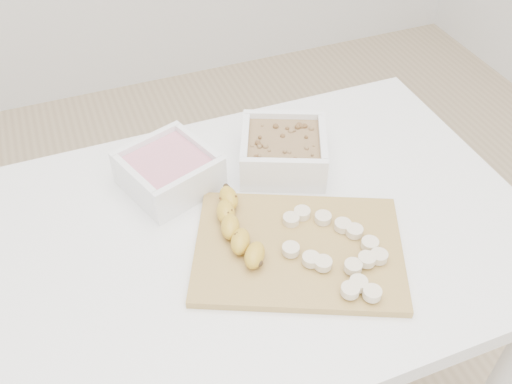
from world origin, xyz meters
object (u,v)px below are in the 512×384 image
object	(u,v)px
cutting_board	(298,249)
banana	(238,228)
bowl_yogurt	(169,170)
table	(262,260)
bowl_granola	(283,150)

from	to	relation	value
cutting_board	banana	size ratio (longest dim) A/B	1.87
bowl_yogurt	table	bearing A→B (deg)	-53.27
bowl_yogurt	bowl_granola	size ratio (longest dim) A/B	0.93
table	bowl_yogurt	world-z (taller)	bowl_yogurt
table	cutting_board	distance (m)	0.14
bowl_yogurt	cutting_board	bearing A→B (deg)	-57.02
table	banana	world-z (taller)	banana
table	bowl_yogurt	xyz separation A→B (m)	(-0.13, 0.17, 0.13)
table	cutting_board	size ratio (longest dim) A/B	2.77
bowl_yogurt	bowl_granola	world-z (taller)	bowl_granola
table	cutting_board	bearing A→B (deg)	-65.98
bowl_granola	banana	distance (m)	0.22
bowl_yogurt	bowl_granola	distance (m)	0.23
table	banana	distance (m)	0.14
table	banana	size ratio (longest dim) A/B	5.19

